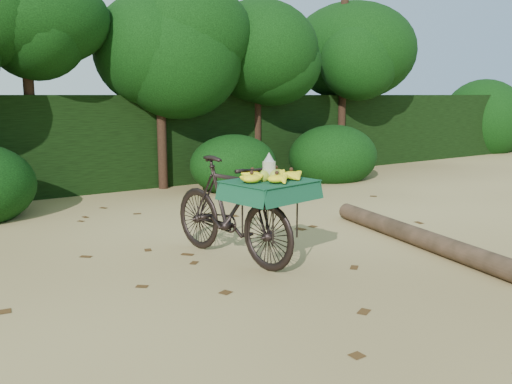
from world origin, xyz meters
TOP-DOWN VIEW (x-y plane):
  - ground at (0.00, 0.00)m, footprint 80.00×80.00m
  - vendor_bicycle at (-0.80, 0.58)m, footprint 0.99×1.97m
  - fallen_log at (1.35, -0.16)m, footprint 0.82×3.12m
  - hedge_backdrop at (0.00, 6.30)m, footprint 26.00×1.80m
  - tree_row at (-0.65, 5.50)m, footprint 14.50×2.00m
  - bush_clumps at (0.50, 4.30)m, footprint 8.80×1.70m
  - leaf_litter at (0.00, 0.65)m, footprint 7.00×7.30m

SIDE VIEW (x-z plane):
  - ground at x=0.00m, z-range 0.00..0.00m
  - leaf_litter at x=0.00m, z-range 0.00..0.01m
  - fallen_log at x=1.35m, z-range 0.00..0.23m
  - bush_clumps at x=0.50m, z-range 0.00..0.90m
  - vendor_bicycle at x=-0.80m, z-range 0.01..1.16m
  - hedge_backdrop at x=0.00m, z-range 0.00..1.80m
  - tree_row at x=-0.65m, z-range 0.00..4.00m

